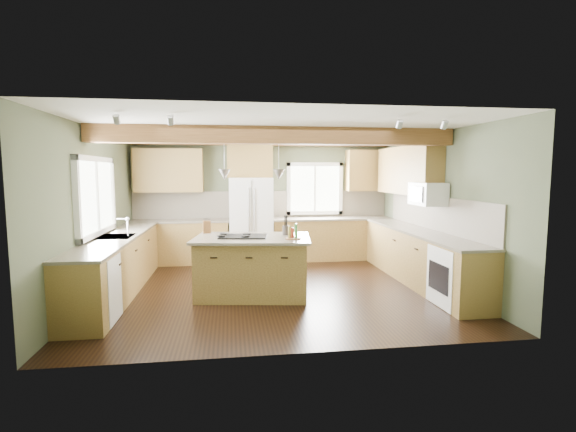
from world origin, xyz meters
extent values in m
plane|color=black|center=(0.00, 0.00, 0.00)|extent=(5.60, 5.60, 0.00)
plane|color=silver|center=(0.00, 0.00, 2.60)|extent=(5.60, 5.60, 0.00)
plane|color=#4E583E|center=(0.00, 2.50, 1.30)|extent=(5.60, 0.00, 5.60)
plane|color=#4E583E|center=(-2.80, 0.00, 1.30)|extent=(0.00, 5.00, 5.00)
plane|color=#4E583E|center=(2.80, 0.00, 1.30)|extent=(0.00, 5.00, 5.00)
cube|color=#533217|center=(0.00, -0.31, 2.47)|extent=(5.55, 0.26, 0.26)
cube|color=#533217|center=(0.00, 2.40, 2.54)|extent=(5.55, 0.20, 0.10)
cube|color=brown|center=(0.00, 2.48, 1.21)|extent=(5.58, 0.03, 0.58)
cube|color=brown|center=(2.78, 0.05, 1.21)|extent=(0.03, 3.70, 0.58)
cube|color=brown|center=(-1.79, 2.20, 0.44)|extent=(2.02, 0.60, 0.88)
cube|color=#453E33|center=(-1.79, 2.20, 0.90)|extent=(2.06, 0.64, 0.04)
cube|color=brown|center=(1.49, 2.20, 0.44)|extent=(2.62, 0.60, 0.88)
cube|color=#453E33|center=(1.49, 2.20, 0.90)|extent=(2.66, 0.64, 0.04)
cube|color=brown|center=(-2.50, 0.05, 0.44)|extent=(0.60, 3.70, 0.88)
cube|color=#453E33|center=(-2.50, 0.05, 0.90)|extent=(0.64, 3.74, 0.04)
cube|color=brown|center=(2.50, 0.05, 0.44)|extent=(0.60, 3.70, 0.88)
cube|color=#453E33|center=(2.50, 0.05, 0.90)|extent=(0.64, 3.74, 0.04)
cube|color=brown|center=(-1.99, 2.33, 1.95)|extent=(1.40, 0.35, 0.90)
cube|color=brown|center=(-0.30, 2.33, 2.15)|extent=(0.96, 0.35, 0.70)
cube|color=brown|center=(2.62, 0.90, 1.95)|extent=(0.35, 2.20, 0.90)
cube|color=brown|center=(2.30, 2.33, 1.95)|extent=(0.90, 0.35, 0.90)
cube|color=white|center=(-2.78, 0.05, 1.55)|extent=(0.04, 1.60, 1.05)
cube|color=white|center=(1.15, 2.48, 1.55)|extent=(1.10, 0.04, 1.00)
cube|color=#262628|center=(-2.50, 0.05, 0.91)|extent=(0.50, 0.65, 0.03)
cylinder|color=#B2B2B7|center=(-2.32, 0.05, 1.05)|extent=(0.02, 0.02, 0.28)
cube|color=white|center=(-2.49, -1.25, 0.43)|extent=(0.60, 0.60, 0.84)
cube|color=white|center=(2.49, -1.25, 0.43)|extent=(0.60, 0.72, 0.84)
cube|color=white|center=(2.58, -0.05, 1.55)|extent=(0.40, 0.70, 0.38)
cone|color=#B2B2B7|center=(-0.81, -0.25, 1.88)|extent=(0.18, 0.18, 0.16)
cone|color=#B2B2B7|center=(0.01, -0.37, 1.88)|extent=(0.18, 0.18, 0.16)
cube|color=white|center=(-0.30, 2.12, 0.90)|extent=(0.90, 0.74, 1.80)
cube|color=olive|center=(-0.40, -0.31, 0.44)|extent=(1.78, 1.24, 0.88)
cube|color=#453E33|center=(-0.40, -0.31, 0.90)|extent=(1.91, 1.36, 0.04)
cube|color=black|center=(-0.53, -0.29, 0.93)|extent=(0.78, 0.57, 0.02)
cube|color=#572F1A|center=(-1.11, 0.21, 1.02)|extent=(0.13, 0.11, 0.20)
cylinder|color=#3D3431|center=(0.15, -0.15, 0.99)|extent=(0.14, 0.14, 0.14)
camera|label=1|loc=(-0.72, -6.69, 1.92)|focal=26.00mm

